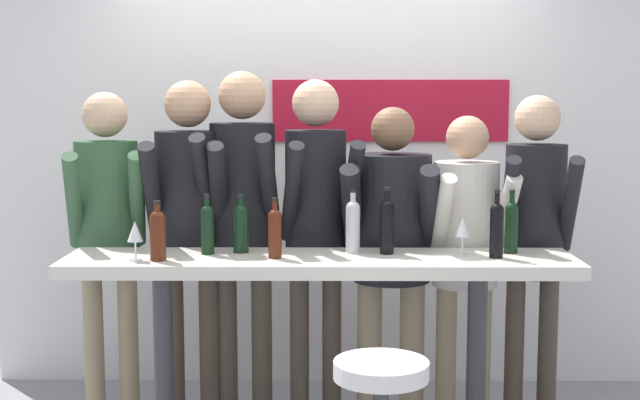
# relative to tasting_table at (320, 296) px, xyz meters

# --- Properties ---
(back_wall) EXTENTS (3.92, 0.12, 2.41)m
(back_wall) POSITION_rel_tasting_table_xyz_m (0.00, 1.33, 0.38)
(back_wall) COLOR white
(back_wall) RESTS_ON ground_plane
(tasting_table) EXTENTS (2.32, 0.48, 1.00)m
(tasting_table) POSITION_rel_tasting_table_xyz_m (0.00, 0.00, 0.00)
(tasting_table) COLOR silver
(tasting_table) RESTS_ON ground_plane
(person_far_left) EXTENTS (0.45, 0.57, 1.75)m
(person_far_left) POSITION_rel_tasting_table_xyz_m (-1.08, 0.48, 0.28)
(person_far_left) COLOR gray
(person_far_left) RESTS_ON ground_plane
(person_left) EXTENTS (0.42, 0.55, 1.80)m
(person_left) POSITION_rel_tasting_table_xyz_m (-0.66, 0.48, 0.31)
(person_left) COLOR #473D33
(person_left) RESTS_ON ground_plane
(person_center_left) EXTENTS (0.42, 0.57, 1.85)m
(person_center_left) POSITION_rel_tasting_table_xyz_m (-0.39, 0.50, 0.34)
(person_center_left) COLOR #473D33
(person_center_left) RESTS_ON ground_plane
(person_center) EXTENTS (0.43, 0.57, 1.81)m
(person_center) POSITION_rel_tasting_table_xyz_m (-0.02, 0.49, 0.32)
(person_center) COLOR #473D33
(person_center) RESTS_ON ground_plane
(person_center_right) EXTENTS (0.51, 0.59, 1.67)m
(person_center_right) POSITION_rel_tasting_table_xyz_m (0.36, 0.43, 0.20)
(person_center_right) COLOR gray
(person_center_right) RESTS_ON ground_plane
(person_right) EXTENTS (0.41, 0.52, 1.63)m
(person_right) POSITION_rel_tasting_table_xyz_m (0.72, 0.41, 0.19)
(person_right) COLOR gray
(person_right) RESTS_ON ground_plane
(person_far_right) EXTENTS (0.39, 0.53, 1.73)m
(person_far_right) POSITION_rel_tasting_table_xyz_m (1.07, 0.41, 0.27)
(person_far_right) COLOR #473D33
(person_far_right) RESTS_ON ground_plane
(wine_bottle_0) EXTENTS (0.07, 0.07, 0.30)m
(wine_bottle_0) POSITION_rel_tasting_table_xyz_m (0.15, 0.10, 0.31)
(wine_bottle_0) COLOR #B7BCC1
(wine_bottle_0) RESTS_ON tasting_table
(wine_bottle_1) EXTENTS (0.07, 0.07, 0.31)m
(wine_bottle_1) POSITION_rel_tasting_table_xyz_m (0.31, 0.08, 0.32)
(wine_bottle_1) COLOR black
(wine_bottle_1) RESTS_ON tasting_table
(wine_bottle_2) EXTENTS (0.07, 0.07, 0.27)m
(wine_bottle_2) POSITION_rel_tasting_table_xyz_m (-0.37, 0.11, 0.31)
(wine_bottle_2) COLOR black
(wine_bottle_2) RESTS_ON tasting_table
(wine_bottle_3) EXTENTS (0.06, 0.06, 0.31)m
(wine_bottle_3) POSITION_rel_tasting_table_xyz_m (0.79, -0.02, 0.32)
(wine_bottle_3) COLOR black
(wine_bottle_3) RESTS_ON tasting_table
(wine_bottle_4) EXTENTS (0.06, 0.06, 0.29)m
(wine_bottle_4) POSITION_rel_tasting_table_xyz_m (0.88, 0.10, 0.31)
(wine_bottle_4) COLOR black
(wine_bottle_4) RESTS_ON tasting_table
(wine_bottle_5) EXTENTS (0.06, 0.06, 0.28)m
(wine_bottle_5) POSITION_rel_tasting_table_xyz_m (-0.52, 0.07, 0.31)
(wine_bottle_5) COLOR black
(wine_bottle_5) RESTS_ON tasting_table
(wine_bottle_6) EXTENTS (0.07, 0.07, 0.27)m
(wine_bottle_6) POSITION_rel_tasting_table_xyz_m (-0.71, -0.10, 0.30)
(wine_bottle_6) COLOR #4C1E0F
(wine_bottle_6) RESTS_ON tasting_table
(wine_bottle_7) EXTENTS (0.06, 0.06, 0.27)m
(wine_bottle_7) POSITION_rel_tasting_table_xyz_m (-0.20, -0.03, 0.30)
(wine_bottle_7) COLOR #4C1E0F
(wine_bottle_7) RESTS_ON tasting_table
(wine_glass_0) EXTENTS (0.07, 0.07, 0.18)m
(wine_glass_0) POSITION_rel_tasting_table_xyz_m (-0.81, -0.10, 0.30)
(wine_glass_0) COLOR silver
(wine_glass_0) RESTS_ON tasting_table
(wine_glass_1) EXTENTS (0.07, 0.07, 0.18)m
(wine_glass_1) POSITION_rel_tasting_table_xyz_m (0.65, 0.04, 0.30)
(wine_glass_1) COLOR silver
(wine_glass_1) RESTS_ON tasting_table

